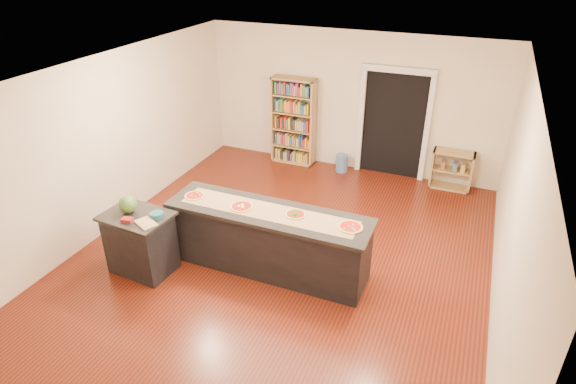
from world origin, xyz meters
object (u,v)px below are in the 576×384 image
at_px(side_counter, 141,242).
at_px(kitchen_island, 269,240).
at_px(bookshelf, 294,121).
at_px(low_shelf, 452,170).
at_px(waste_bin, 342,163).
at_px(watermelon, 128,204).

bearing_deg(side_counter, kitchen_island, 27.83).
bearing_deg(bookshelf, low_shelf, -0.00).
height_order(waste_bin, watermelon, watermelon).
distance_m(side_counter, watermelon, 0.60).
relative_size(side_counter, waste_bin, 2.57).
height_order(side_counter, waste_bin, side_counter).
distance_m(bookshelf, waste_bin, 1.33).
distance_m(kitchen_island, waste_bin, 3.61).
bearing_deg(watermelon, kitchen_island, 20.93).
height_order(side_counter, watermelon, watermelon).
xyz_separation_m(kitchen_island, side_counter, (-1.69, -0.72, -0.02)).
bearing_deg(low_shelf, side_counter, -131.45).
height_order(bookshelf, watermelon, bookshelf).
height_order(bookshelf, low_shelf, bookshelf).
bearing_deg(watermelon, low_shelf, 47.41).
bearing_deg(low_shelf, watermelon, -132.59).
height_order(low_shelf, watermelon, watermelon).
relative_size(waste_bin, watermelon, 1.43).
bearing_deg(kitchen_island, side_counter, -156.44).
xyz_separation_m(kitchen_island, low_shelf, (2.19, 3.66, -0.11)).
bearing_deg(kitchen_island, bookshelf, 106.78).
distance_m(bookshelf, watermelon, 4.43).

